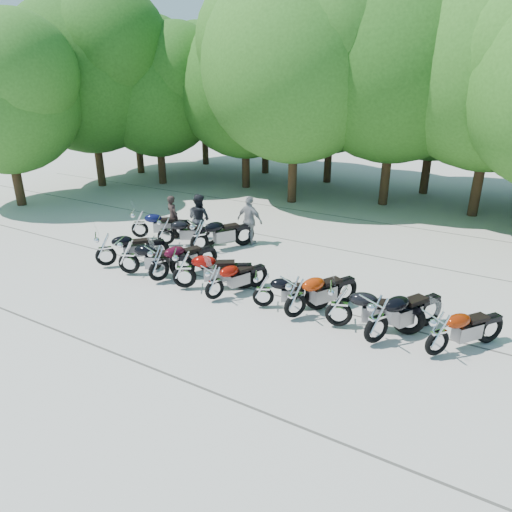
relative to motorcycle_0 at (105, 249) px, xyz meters
The scene contains 29 objects.
ground 5.23m from the motorcycle_0, ahead, with size 90.00×90.00×0.00m, color #A49E94.
tree_0 16.84m from the motorcycle_0, 129.45° to the left, with size 7.50×7.50×9.21m.
tree_1 13.48m from the motorcycle_0, 122.69° to the left, with size 6.97×6.97×8.55m.
tree_2 13.34m from the motorcycle_0, 99.65° to the left, with size 7.31×7.31×8.97m.
tree_3 12.23m from the motorcycle_0, 81.58° to the left, with size 8.70×8.70×10.67m.
tree_4 15.04m from the motorcycle_0, 65.64° to the left, with size 9.13×9.13×11.20m.
tree_5 17.07m from the motorcycle_0, 52.40° to the left, with size 9.04×9.04×11.10m.
tree_9 19.63m from the motorcycle_0, 116.12° to the left, with size 7.59×7.59×9.32m.
tree_10 17.48m from the motorcycle_0, 100.77° to the left, with size 7.78×7.78×9.55m.
tree_11 16.69m from the motorcycle_0, 84.99° to the left, with size 7.56×7.56×9.28m.
tree_12 18.13m from the motorcycle_0, 66.43° to the left, with size 7.88×7.88×9.67m.
tree_16 11.18m from the motorcycle_0, 160.18° to the left, with size 6.97×6.97×8.55m.
tree_17 13.84m from the motorcycle_0, 138.29° to the left, with size 8.31×8.31×10.20m.
motorcycle_0 is the anchor object (origin of this frame).
motorcycle_1 1.14m from the motorcycle_0, ahead, with size 0.74×2.42×1.37m, color black, non-canonical shape.
motorcycle_2 2.32m from the motorcycle_0, ahead, with size 0.72×2.38×1.35m, color #3C0818, non-canonical shape.
motorcycle_3 3.31m from the motorcycle_0, ahead, with size 0.74×2.44×1.38m, color #790804, non-canonical shape.
motorcycle_4 4.49m from the motorcycle_0, ahead, with size 0.64×2.11×1.19m, color maroon, non-canonical shape.
motorcycle_5 5.89m from the motorcycle_0, ahead, with size 0.62×2.04×1.15m, color black, non-canonical shape.
motorcycle_6 6.91m from the motorcycle_0, ahead, with size 0.72×2.37×1.34m, color #9D2805, non-canonical shape.
motorcycle_7 8.05m from the motorcycle_0, ahead, with size 0.72×2.35×1.33m, color black, non-canonical shape.
motorcycle_8 9.08m from the motorcycle_0, ahead, with size 0.77×2.52×1.42m, color black, non-canonical shape.
motorcycle_9 10.41m from the motorcycle_0, ahead, with size 0.68×2.24×1.27m, color maroon, non-canonical shape.
motorcycle_10 2.88m from the motorcycle_0, 111.24° to the left, with size 0.69×2.27×1.28m, color black, non-canonical shape.
motorcycle_11 2.60m from the motorcycle_0, 81.97° to the left, with size 0.67×2.19×1.24m, color black, non-canonical shape.
motorcycle_12 3.20m from the motorcycle_0, 53.00° to the left, with size 0.76×2.49×1.41m, color black, non-canonical shape.
rider_0 3.53m from the motorcycle_0, 91.03° to the left, with size 0.61×0.40×1.68m, color black.
rider_1 3.76m from the motorcycle_0, 71.57° to the left, with size 0.91×0.71×1.88m, color black.
rider_2 5.24m from the motorcycle_0, 55.78° to the left, with size 1.09×0.45×1.86m, color gray.
Camera 1 is at (6.15, -9.08, 5.96)m, focal length 32.00 mm.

